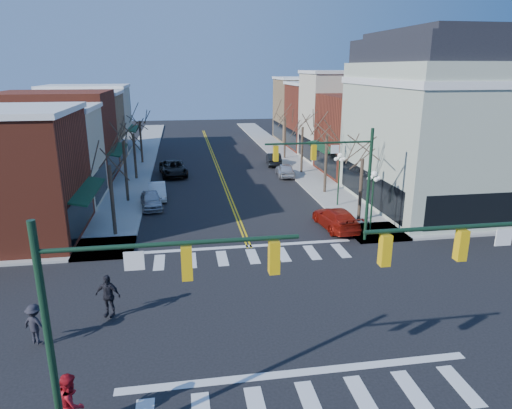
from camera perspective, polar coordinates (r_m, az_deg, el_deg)
name	(u,v)px	position (r m, az deg, el deg)	size (l,w,h in m)	color
ground	(274,309)	(21.47, 2.22, -12.96)	(160.00, 160.00, 0.00)	black
sidewalk_left	(125,198)	(40.00, -16.04, 0.78)	(3.50, 70.00, 0.15)	#9E9B93
sidewalk_right	(325,189)	(41.63, 8.60, 1.87)	(3.50, 70.00, 0.15)	#9E9B93
bldg_left_stucco_a	(32,159)	(40.12, -26.18, 5.15)	(10.00, 7.00, 7.50)	beige
bldg_left_brick_b	(57,138)	(47.66, -23.61, 7.67)	(10.00, 9.00, 8.50)	maroon
bldg_left_tan	(76,130)	(55.67, -21.59, 8.65)	(10.00, 7.50, 7.80)	#A28259
bldg_left_stucco_b	(89,121)	(63.20, -20.20, 9.81)	(10.00, 8.00, 8.20)	beige
bldg_right_brick_a	(373,135)	(48.51, 14.42, 8.37)	(10.00, 8.50, 8.00)	maroon
bldg_right_stucco	(347,118)	(55.53, 11.31, 10.61)	(10.00, 7.00, 10.00)	beige
bldg_right_brick_b	(327,117)	(62.65, 8.87, 10.71)	(10.00, 8.00, 8.50)	maroon
bldg_right_tan	(311,110)	(70.24, 6.85, 11.63)	(10.00, 8.00, 9.00)	#A28259
victorian_corner	(447,121)	(38.75, 22.72, 9.59)	(12.25, 14.25, 13.30)	#ADB89F
traffic_mast_near_left	(121,308)	(12.49, -16.51, -12.34)	(6.60, 0.28, 7.20)	#14331E
traffic_mast_near_right	(510,278)	(15.51, 29.14, -7.98)	(6.60, 0.28, 7.20)	#14331E
traffic_mast_far_right	(341,170)	(27.95, 10.53, 4.22)	(6.60, 0.28, 7.20)	#14331E
lamppost_corner	(373,192)	(30.32, 14.39, 1.55)	(0.36, 0.36, 4.33)	#14331E
lamppost_midblock	(339,170)	(36.18, 10.35, 4.23)	(0.36, 0.36, 4.33)	#14331E
tree_left_a	(112,201)	(30.75, -17.51, 0.38)	(0.24, 0.24, 4.76)	#382B21
tree_left_b	(126,172)	(38.41, -15.97, 3.90)	(0.24, 0.24, 5.04)	#382B21
tree_left_c	(135,157)	(46.25, -14.90, 5.78)	(0.24, 0.24, 4.55)	#382B21
tree_left_d	(141,142)	(54.08, -14.17, 7.55)	(0.24, 0.24, 4.90)	#382B21
tree_right_a	(360,191)	(32.78, 12.92, 1.61)	(0.24, 0.24, 4.62)	#382B21
tree_right_b	(326,165)	(40.03, 8.71, 4.96)	(0.24, 0.24, 5.18)	#382B21
tree_right_c	(302,151)	(47.59, 5.76, 6.72)	(0.24, 0.24, 4.83)	#382B21
tree_right_d	(285,138)	(55.25, 3.63, 8.24)	(0.24, 0.24, 4.97)	#382B21
car_left_near	(151,200)	(36.71, -12.97, 0.56)	(1.58, 3.92, 1.33)	#ACABB0
car_left_mid	(157,191)	(39.24, -12.25, 1.64)	(1.41, 4.04, 1.33)	silver
car_left_far	(173,168)	(47.47, -10.31, 4.46)	(2.49, 5.40, 1.50)	black
car_right_near	(336,218)	(31.75, 9.97, -1.72)	(2.01, 4.93, 1.43)	#9C190E
car_right_mid	(285,170)	(46.41, 3.65, 4.34)	(1.61, 4.01, 1.37)	silver
car_right_far	(274,159)	(51.90, 2.23, 5.69)	(1.46, 4.19, 1.38)	black
pedestrian_red_b	(71,403)	(15.66, -22.09, -22.00)	(0.96, 0.75, 1.98)	#B0121C
pedestrian_dark_a	(108,295)	(21.24, -18.03, -10.76)	(1.14, 0.47, 1.94)	black
pedestrian_dark_b	(35,324)	(20.44, -25.89, -13.28)	(1.08, 0.62, 1.67)	black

